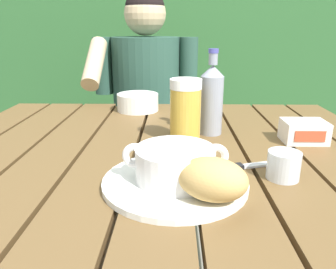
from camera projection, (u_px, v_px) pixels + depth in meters
name	position (u px, v px, depth m)	size (l,w,h in m)	color
dining_table	(163.00, 179.00, 0.88)	(1.20, 0.94, 0.78)	brown
hedge_backdrop	(187.00, 30.00, 2.52)	(3.74, 0.86, 2.42)	#2C5B2C
chair_near_diner	(150.00, 139.00, 1.81)	(0.43, 0.46, 0.97)	brown
person_eating	(146.00, 103.00, 1.54)	(0.48, 0.47, 1.24)	#284B3C
serving_plate	(175.00, 182.00, 0.63)	(0.28, 0.28, 0.01)	white
soup_bowl	(175.00, 163.00, 0.62)	(0.20, 0.15, 0.07)	white
bread_roll	(212.00, 179.00, 0.54)	(0.15, 0.13, 0.07)	tan
beer_glass	(185.00, 111.00, 0.84)	(0.08, 0.08, 0.17)	gold
beer_bottle	(212.00, 99.00, 0.91)	(0.07, 0.07, 0.24)	#8B919D
water_glass_small	(284.00, 165.00, 0.65)	(0.07, 0.07, 0.06)	silver
butter_tub	(304.00, 131.00, 0.86)	(0.11, 0.09, 0.06)	white
table_knife	(241.00, 166.00, 0.70)	(0.14, 0.06, 0.01)	silver
diner_bowl	(138.00, 102.00, 1.19)	(0.15, 0.15, 0.06)	white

